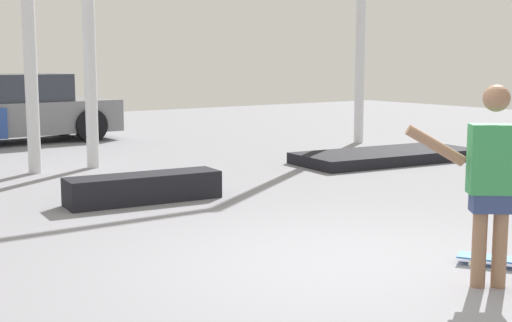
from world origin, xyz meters
name	(u,v)px	position (x,y,z in m)	size (l,w,h in m)	color
ground_plane	(347,267)	(0.00, 0.00, 0.00)	(36.00, 36.00, 0.00)	gray
skateboarder	(493,176)	(0.53, -1.05, 0.89)	(1.12, 0.93, 1.59)	#8C664C
skateboard	(506,260)	(1.11, -0.82, 0.06)	(0.59, 0.81, 0.08)	#2D66B2
grind_box	(144,188)	(-0.13, 3.59, 0.18)	(1.95, 0.51, 0.35)	black
manual_pad	(386,156)	(4.94, 4.32, 0.09)	(3.27, 1.33, 0.19)	black
parked_car_grey	(17,110)	(0.62, 11.01, 0.71)	(4.12, 1.88, 1.47)	slate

